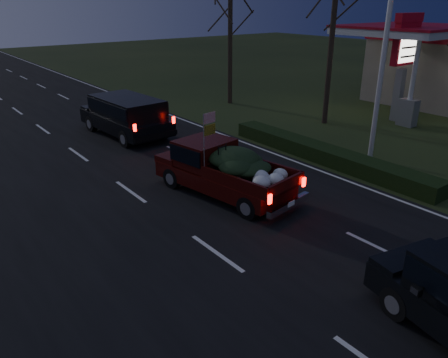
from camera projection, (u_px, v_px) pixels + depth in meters
ground at (217, 254)px, 11.47m from camera, size 120.00×120.00×0.00m
road_asphalt at (217, 253)px, 11.46m from camera, size 14.00×120.00×0.02m
hedge_row at (325, 154)px, 17.95m from camera, size 1.00×10.00×0.60m
light_pole at (388, 20)px, 16.21m from camera, size 0.50×0.90×9.16m
gas_price_pylon at (405, 50)px, 22.72m from camera, size 2.00×0.41×5.57m
gas_canopy at (410, 35)px, 24.36m from camera, size 7.10×6.10×4.88m
bare_tree_far at (230, 17)px, 26.22m from camera, size 3.60×3.60×7.00m
pickup_truck at (223, 167)px, 14.64m from camera, size 2.69×5.25×2.63m
lead_suv at (126, 112)px, 20.96m from camera, size 2.53×5.47×1.54m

